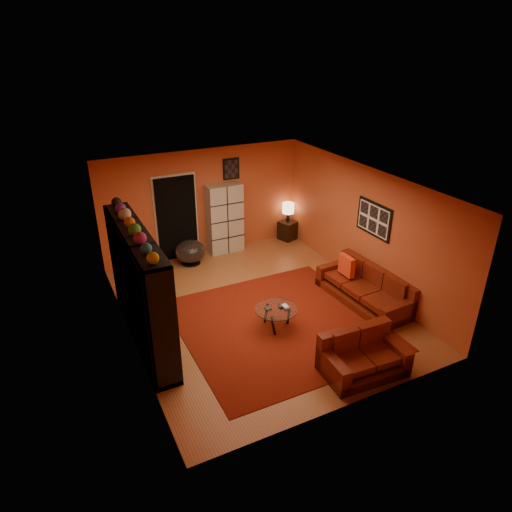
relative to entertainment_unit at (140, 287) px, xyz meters
name	(u,v)px	position (x,y,z in m)	size (l,w,h in m)	color
floor	(258,308)	(2.27, 0.00, -1.05)	(6.00, 6.00, 0.00)	brown
ceiling	(258,183)	(2.27, 0.00, 1.55)	(6.00, 6.00, 0.00)	white
wall_back	(203,203)	(2.27, 3.00, 0.25)	(6.00, 6.00, 0.00)	#BF4F29
wall_front	(356,333)	(2.27, -3.00, 0.25)	(6.00, 6.00, 0.00)	#BF4F29
wall_left	(125,277)	(-0.23, 0.00, 0.25)	(6.00, 6.00, 0.00)	#BF4F29
wall_right	(364,227)	(4.78, 0.00, 0.25)	(6.00, 6.00, 0.00)	#BF4F29
rug	(279,324)	(2.38, -0.70, -1.04)	(3.60, 3.60, 0.01)	#59130A
doorway	(177,218)	(1.57, 2.96, -0.03)	(0.95, 0.10, 2.04)	black
wall_art_right	(374,219)	(4.75, -0.30, 0.55)	(0.03, 1.00, 0.70)	black
wall_art_back	(231,169)	(3.02, 2.98, 1.00)	(0.42, 0.03, 0.52)	black
entertainment_unit	(140,287)	(0.00, 0.00, 0.00)	(0.45, 3.00, 2.10)	black
tv	(142,289)	(0.05, 0.06, -0.07)	(0.12, 0.90, 0.52)	black
sofa	(367,288)	(4.41, -0.73, -0.76)	(0.98, 2.16, 0.85)	#55150B
loveseat	(361,355)	(2.94, -2.42, -0.76)	(1.37, 0.87, 0.85)	#55150B
throw_pillow	(347,265)	(4.22, -0.24, -0.42)	(0.12, 0.42, 0.42)	#F33A1B
coffee_table	(276,311)	(2.27, -0.75, -0.69)	(0.80, 0.80, 0.40)	silver
storage_cabinet	(225,219)	(2.75, 2.80, -0.18)	(0.87, 0.39, 1.74)	#B9B5AA
bowl_chair	(190,252)	(1.71, 2.50, -0.74)	(0.72, 0.72, 0.58)	black
side_table	(288,230)	(4.53, 2.75, -0.80)	(0.40, 0.40, 0.50)	black
table_lamp	(288,209)	(4.53, 2.75, -0.18)	(0.31, 0.31, 0.51)	black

